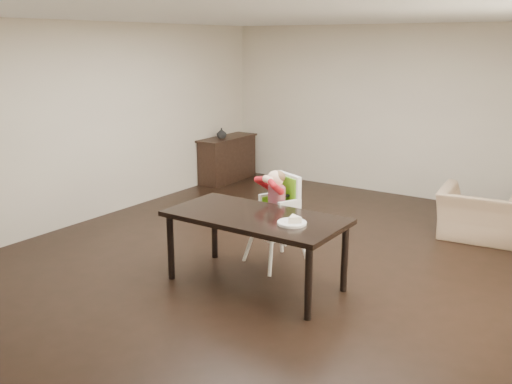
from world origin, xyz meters
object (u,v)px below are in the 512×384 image
(dining_table, at_px, (255,223))
(armchair, at_px, (481,206))
(high_chair, at_px, (278,198))
(sideboard, at_px, (227,159))

(dining_table, relative_size, armchair, 1.84)
(dining_table, height_order, armchair, armchair)
(high_chair, height_order, armchair, high_chair)
(high_chair, relative_size, armchair, 1.10)
(high_chair, distance_m, armchair, 2.74)
(dining_table, xyz_separation_m, sideboard, (-2.96, 3.49, -0.27))
(sideboard, bearing_deg, armchair, -8.97)
(high_chair, bearing_deg, armchair, 76.00)
(dining_table, distance_m, sideboard, 4.59)
(high_chair, height_order, sideboard, high_chair)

